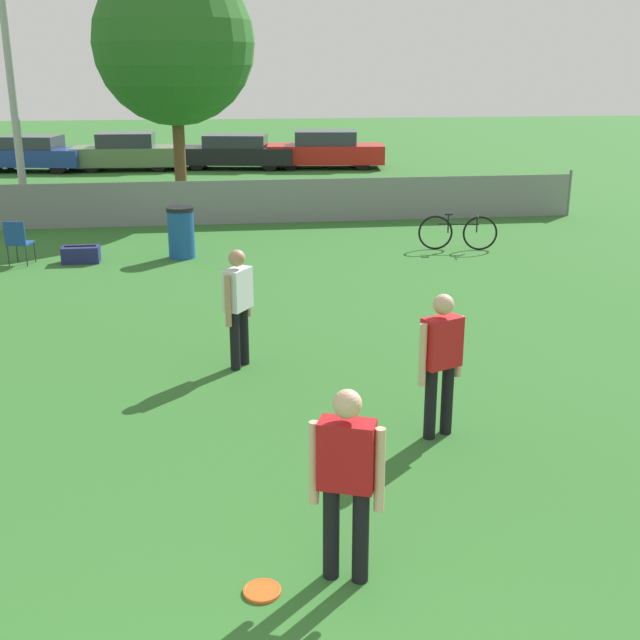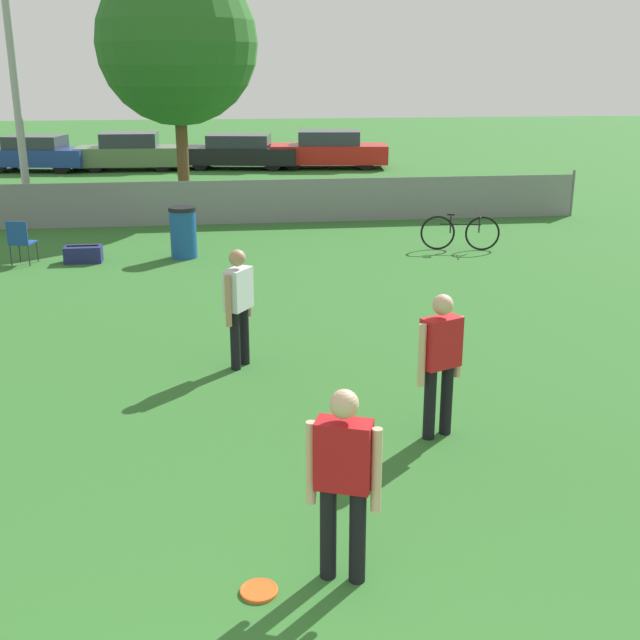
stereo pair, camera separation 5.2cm
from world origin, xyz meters
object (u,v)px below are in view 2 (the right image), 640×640
object	(u,v)px
trash_bin	(183,232)
parked_car_red	(329,150)
player_receiver_white	(239,300)
gear_bag_sideline	(84,254)
frisbee_disc	(259,591)
bicycle_sideline	(460,233)
player_thrower_red	(441,356)
player_defender_red	(344,473)
light_pole	(8,21)
parked_car_dark	(239,152)
folding_chair_sideline	(21,240)
parked_car_blue	(37,153)
tree_near_pole	(177,43)
parked_car_olive	(130,152)

from	to	relation	value
trash_bin	parked_car_red	bearing A→B (deg)	70.82
player_receiver_white	gear_bag_sideline	xyz separation A→B (m)	(-2.96, 6.39, -0.75)
frisbee_disc	bicycle_sideline	world-z (taller)	bicycle_sideline
player_thrower_red	trash_bin	world-z (taller)	player_thrower_red
gear_bag_sideline	player_defender_red	bearing A→B (deg)	-72.20
light_pole	player_defender_red	world-z (taller)	light_pole
light_pole	parked_car_dark	xyz separation A→B (m)	(5.80, 10.26, -4.21)
player_thrower_red	frisbee_disc	world-z (taller)	player_thrower_red
light_pole	parked_car_red	xyz separation A→B (m)	(9.27, 10.02, -4.16)
frisbee_disc	folding_chair_sideline	distance (m)	11.95
player_receiver_white	parked_car_blue	world-z (taller)	player_receiver_white
parked_car_blue	bicycle_sideline	bearing A→B (deg)	-40.90
tree_near_pole	folding_chair_sideline	xyz separation A→B (m)	(-3.07, -6.04, -3.88)
light_pole	parked_car_olive	distance (m)	11.36
player_receiver_white	trash_bin	xyz separation A→B (m)	(-0.93, 6.56, -0.39)
trash_bin	parked_car_red	size ratio (longest dim) A/B	0.23
tree_near_pole	bicycle_sideline	xyz separation A→B (m)	(6.07, -5.90, -4.01)
folding_chair_sideline	gear_bag_sideline	xyz separation A→B (m)	(1.19, 0.05, -0.35)
light_pole	bicycle_sideline	bearing A→B (deg)	-25.91
player_thrower_red	player_receiver_white	xyz separation A→B (m)	(-2.04, 2.39, 0.00)
player_defender_red	parked_car_blue	distance (m)	27.67
folding_chair_sideline	player_defender_red	bearing A→B (deg)	126.77
player_thrower_red	frisbee_disc	size ratio (longest dim) A/B	5.43
bicycle_sideline	player_defender_red	bearing A→B (deg)	-99.66
gear_bag_sideline	parked_car_red	size ratio (longest dim) A/B	0.16
parked_car_blue	parked_car_dark	world-z (taller)	parked_car_blue
folding_chair_sideline	bicycle_sideline	bearing A→B (deg)	-165.56
tree_near_pole	parked_car_dark	bearing A→B (deg)	78.77
trash_bin	player_thrower_red	bearing A→B (deg)	-71.64
folding_chair_sideline	player_receiver_white	bearing A→B (deg)	136.72
trash_bin	parked_car_olive	world-z (taller)	parked_car_olive
light_pole	player_thrower_red	size ratio (longest dim) A/B	5.14
light_pole	tree_near_pole	xyz separation A→B (m)	(3.97, 1.02, -0.47)
tree_near_pole	parked_car_blue	distance (m)	11.72
tree_near_pole	frisbee_disc	xyz separation A→B (m)	(1.04, -17.25, -4.38)
frisbee_disc	parked_car_olive	distance (m)	26.88
parked_car_blue	parked_car_red	size ratio (longest dim) A/B	0.89
light_pole	player_receiver_white	distance (m)	13.05
light_pole	trash_bin	xyz separation A→B (m)	(4.12, -4.81, -4.32)
light_pole	parked_car_dark	distance (m)	12.51
player_receiver_white	frisbee_disc	size ratio (longest dim) A/B	5.43
parked_car_blue	parked_car_olive	world-z (taller)	parked_car_olive
frisbee_disc	trash_bin	size ratio (longest dim) A/B	0.28
parked_car_blue	player_defender_red	bearing A→B (deg)	-62.84
frisbee_disc	parked_car_red	world-z (taller)	parked_car_red
parked_car_blue	parked_car_olive	xyz separation A→B (m)	(3.49, -0.06, 0.01)
folding_chair_sideline	parked_car_red	bearing A→B (deg)	-105.58
player_thrower_red	parked_car_dark	xyz separation A→B (m)	(-1.28, 24.01, -0.28)
trash_bin	parked_car_olive	size ratio (longest dim) A/B	0.26
light_pole	tree_near_pole	world-z (taller)	light_pole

